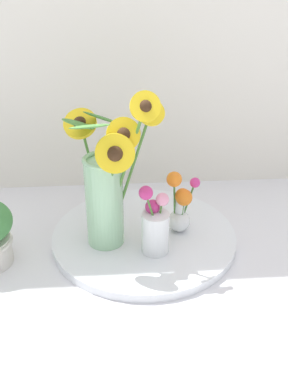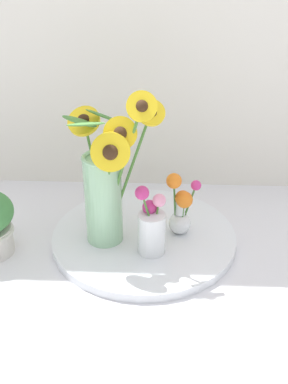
{
  "view_description": "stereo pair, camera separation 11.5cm",
  "coord_description": "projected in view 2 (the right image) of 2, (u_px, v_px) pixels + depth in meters",
  "views": [
    {
      "loc": [
        -0.09,
        -0.91,
        0.71
      ],
      "look_at": [
        -0.02,
        0.09,
        0.15
      ],
      "focal_mm": 42.0,
      "sensor_mm": 36.0,
      "label": 1
    },
    {
      "loc": [
        0.03,
        -0.92,
        0.71
      ],
      "look_at": [
        -0.02,
        0.09,
        0.15
      ],
      "focal_mm": 42.0,
      "sensor_mm": 36.0,
      "label": 2
    }
  ],
  "objects": [
    {
      "name": "ground_plane",
      "position": [
        149.0,
        261.0,
        1.14
      ],
      "size": [
        6.0,
        6.0,
        0.0
      ],
      "primitive_type": "plane",
      "color": "silver"
    },
    {
      "name": "serving_tray",
      "position": [
        144.0,
        237.0,
        1.22
      ],
      "size": [
        0.49,
        0.49,
        0.02
      ],
      "color": "silver",
      "rests_on": "ground_plane"
    },
    {
      "name": "mason_jar_sunflowers",
      "position": [
        105.0,
        183.0,
        1.11
      ],
      "size": [
        0.26,
        0.23,
        0.42
      ],
      "color": "#99CC9E",
      "rests_on": "serving_tray"
    },
    {
      "name": "vase_small_center",
      "position": [
        151.0,
        227.0,
        1.11
      ],
      "size": [
        0.08,
        0.07,
        0.19
      ],
      "color": "white",
      "rests_on": "serving_tray"
    },
    {
      "name": "vase_bulb_right",
      "position": [
        181.0,
        208.0,
        1.17
      ],
      "size": [
        0.09,
        0.07,
        0.19
      ],
      "color": "white",
      "rests_on": "serving_tray"
    }
  ]
}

